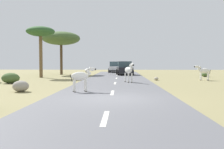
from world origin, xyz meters
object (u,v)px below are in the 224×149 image
object	(u,v)px
zebra_0	(129,70)
bush_0	(205,75)
tree_1	(61,39)
tree_2	(41,33)
zebra_1	(81,76)
car_1	(115,67)
rock_1	(21,86)
car_0	(125,69)
bush_2	(11,78)
zebra_2	(204,71)
rock_0	(156,79)

from	to	relation	value
zebra_0	bush_0	bearing A→B (deg)	-155.76
tree_1	tree_2	size ratio (longest dim) A/B	1.04
zebra_1	zebra_0	bearing A→B (deg)	132.16
zebra_0	tree_1	distance (m)	16.35
car_1	rock_1	size ratio (longest dim) A/B	4.90
car_0	rock_1	world-z (taller)	car_0
rock_1	tree_1	bearing A→B (deg)	97.02
car_1	bush_0	xyz separation A→B (m)	(10.63, -11.01, -0.60)
tree_2	bush_2	distance (m)	8.77
bush_2	zebra_0	bearing A→B (deg)	4.75
tree_2	bush_2	bearing A→B (deg)	-89.85
zebra_2	bush_0	bearing A→B (deg)	-17.83
zebra_0	tree_1	world-z (taller)	tree_1
tree_2	rock_0	size ratio (longest dim) A/B	12.86
tree_2	rock_0	bearing A→B (deg)	-17.83
zebra_2	bush_0	distance (m)	6.24
car_1	bush_2	size ratio (longest dim) A/B	3.17
zebra_1	zebra_2	distance (m)	13.73
bush_2	car_0	bearing A→B (deg)	54.91
tree_1	car_0	bearing A→B (deg)	-6.81
bush_2	rock_1	xyz separation A→B (m)	(3.07, -5.54, -0.10)
zebra_0	zebra_2	xyz separation A→B (m)	(6.96, 3.10, -0.14)
tree_2	bush_0	size ratio (longest dim) A/B	6.59
bush_0	car_1	bearing A→B (deg)	134.00
zebra_1	tree_1	distance (m)	21.09
tree_2	rock_0	world-z (taller)	tree_2
zebra_1	zebra_2	xyz separation A→B (m)	(9.76, 9.66, -0.02)
tree_1	rock_1	distance (m)	20.28
zebra_0	tree_2	size ratio (longest dim) A/B	0.29
zebra_0	bush_2	distance (m)	9.40
zebra_0	car_1	size ratio (longest dim) A/B	0.37
car_1	bush_2	bearing A→B (deg)	71.13
zebra_0	bush_2	xyz separation A→B (m)	(-9.35, -0.78, -0.59)
zebra_2	rock_0	distance (m)	4.41
car_0	rock_0	xyz separation A→B (m)	(2.79, -9.34, -0.70)
tree_1	bush_2	bearing A→B (deg)	-92.66
bush_0	rock_1	bearing A→B (deg)	-135.16
zebra_1	bush_2	distance (m)	8.75
car_0	tree_1	distance (m)	9.47
tree_1	rock_1	world-z (taller)	tree_1
zebra_0	car_1	distance (m)	20.00
zebra_1	tree_1	xyz separation A→B (m)	(-5.89, 19.86, 3.96)
bush_0	rock_1	size ratio (longest dim) A/B	0.94
bush_0	bush_2	distance (m)	20.82
car_1	rock_1	distance (m)	26.68
tree_2	zebra_0	bearing A→B (deg)	-35.93
zebra_1	car_1	bearing A→B (deg)	152.63
car_0	bush_2	distance (m)	15.96
bush_0	bush_2	world-z (taller)	bush_2
zebra_2	zebra_1	bearing A→B (deg)	136.67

